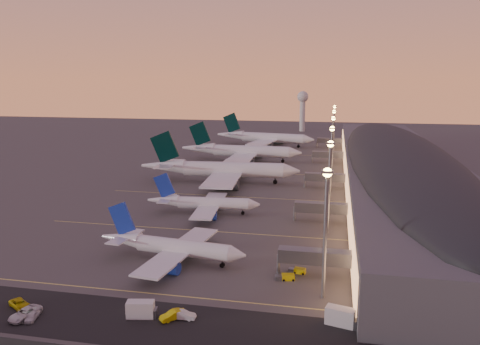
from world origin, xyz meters
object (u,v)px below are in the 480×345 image
Objects in this scene: baggage_tug_a at (298,271)px; catering_truck_a at (142,310)px; airliner_narrow_north at (204,203)px; service_van_d at (173,315)px; airliner_wide_mid at (241,151)px; service_van_e at (183,315)px; catering_truck_b at (342,317)px; airliner_wide_near at (220,169)px; service_van_c at (32,316)px; baggage_tug_b at (286,277)px; airliner_wide_far at (264,138)px; radar_tower at (303,104)px; service_van_a at (25,313)px; service_van_b at (20,304)px; airliner_narrow_south at (171,247)px.

catering_truck_a is at bearing -124.57° from baggage_tug_a.
service_van_d is (13.21, -65.72, -2.55)m from airliner_narrow_north.
airliner_wide_mid is 164.32m from catering_truck_a.
airliner_wide_mid is at bearing 117.48° from baggage_tug_a.
service_van_d is at bearing -81.64° from airliner_wide_mid.
airliner_narrow_north is 0.57× the size of airliner_wide_mid.
airliner_narrow_north is at bearing 140.13° from baggage_tug_a.
service_van_d reaches higher than service_van_e.
catering_truck_b is at bearing -60.40° from airliner_narrow_north.
airliner_narrow_north is 67.08m from service_van_d.
catering_truck_a reaches higher than baggage_tug_a.
airliner_wide_near is 112.24m from catering_truck_a.
airliner_wide_mid is at bearing 75.80° from service_van_c.
airliner_narrow_north is 0.55× the size of airliner_wide_near.
airliner_wide_far is at bearing 88.15° from baggage_tug_b.
airliner_wide_mid reaches higher than baggage_tug_b.
radar_tower is 320.70m from service_van_c.
service_van_a reaches higher than service_van_b.
baggage_tug_a is at bearing 128.53° from catering_truck_b.
service_van_c is 25.12m from service_van_d.
baggage_tug_b is 0.71× the size of service_van_a.
service_van_d is at bearing -142.50° from baggage_tug_b.
service_van_e is (7.35, 0.83, -0.65)m from catering_truck_a.
catering_truck_b is (29.55, -309.87, -20.42)m from radar_tower.
baggage_tug_a is at bearing -39.90° from service_van_e.
service_van_a is at bearing -136.24° from baggage_tug_a.
airliner_narrow_north reaches higher than catering_truck_a.
airliner_wide_near is 112.57m from service_van_e.
catering_truck_a is 7.42m from service_van_e.
service_van_b is at bearing -118.53° from airliner_narrow_south.
service_van_d is at bearing -75.74° from airliner_wide_far.
catering_truck_b is 29.65m from service_van_d.
catering_truck_a is 1.09× the size of service_van_b.
airliner_wide_far is 16.60× the size of service_van_c.
airliner_narrow_south is 1.15× the size of radar_tower.
service_van_a is 26.66m from service_van_d.
service_van_e is at bearing -82.19° from airliner_narrow_north.
service_van_b is 31.30m from service_van_e.
airliner_narrow_south reaches higher than service_van_b.
airliner_wide_near reaches higher than airliner_narrow_south.
radar_tower is at bearing 81.70° from baggage_tug_b.
service_van_a is 28.32m from service_van_e.
catering_truck_a is 19.45m from service_van_c.
airliner_wide_far reaches higher than catering_truck_b.
airliner_wide_far is 222.54m from catering_truck_b.
radar_tower is 317.58m from service_van_b.
baggage_tug_a is at bearing 50.11° from baggage_tug_b.
airliner_wide_mid is at bearing 141.82° from service_van_d.
airliner_narrow_south is 85.46m from airliner_wide_near.
service_van_e is (1.78, -313.39, -21.11)m from radar_tower.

